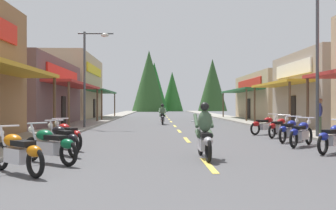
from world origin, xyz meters
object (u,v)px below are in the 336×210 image
at_px(motorcycle_parked_right_5, 279,127).
at_px(motorcycle_parked_left_2, 62,139).
at_px(motorcycle_parked_left_0, 18,152).
at_px(motorcycle_parked_left_1, 50,145).
at_px(motorcycle_parked_right_4, 290,130).
at_px(rider_cruising_trailing, 162,116).
at_px(rider_cruising_lead, 204,135).
at_px(streetlamp_right, 310,37).
at_px(motorcycle_parked_right_6, 265,125).
at_px(pedestrian_browsing, 320,114).
at_px(streetlamp_left, 90,65).
at_px(motorcycle_parked_left_3, 67,135).
at_px(motorcycle_parked_right_3, 301,133).
at_px(motorcycle_parked_right_2, 333,137).

relative_size(motorcycle_parked_right_5, motorcycle_parked_left_2, 0.95).
xyz_separation_m(motorcycle_parked_left_0, motorcycle_parked_left_1, (0.29, 1.45, 0.00)).
height_order(motorcycle_parked_right_4, motorcycle_parked_right_5, same).
height_order(motorcycle_parked_left_1, rider_cruising_trailing, rider_cruising_trailing).
bearing_deg(motorcycle_parked_right_4, rider_cruising_lead, 179.81).
bearing_deg(streetlamp_right, rider_cruising_lead, -131.82).
distance_m(motorcycle_parked_left_1, motorcycle_parked_left_2, 1.71).
xyz_separation_m(motorcycle_parked_right_6, pedestrian_browsing, (2.54, -0.53, 0.57)).
bearing_deg(streetlamp_left, motorcycle_parked_left_1, -84.38).
xyz_separation_m(motorcycle_parked_right_5, motorcycle_parked_left_3, (-8.62, -4.46, 0.00)).
xyz_separation_m(motorcycle_parked_right_3, motorcycle_parked_left_2, (-8.04, -2.17, 0.00)).
xyz_separation_m(motorcycle_parked_right_3, motorcycle_parked_left_3, (-8.22, -0.72, 0.00)).
xyz_separation_m(motorcycle_parked_right_4, motorcycle_parked_left_1, (-8.07, -5.51, 0.00)).
relative_size(streetlamp_left, rider_cruising_trailing, 2.81).
height_order(motorcycle_parked_right_4, motorcycle_parked_left_1, same).
bearing_deg(motorcycle_parked_right_3, rider_cruising_trailing, 57.93).
relative_size(motorcycle_parked_right_4, rider_cruising_trailing, 0.79).
relative_size(streetlamp_left, pedestrian_browsing, 3.33).
height_order(motorcycle_parked_left_1, motorcycle_parked_left_3, same).
relative_size(motorcycle_parked_left_2, rider_cruising_trailing, 0.80).
bearing_deg(motorcycle_parked_right_4, motorcycle_parked_left_2, 155.05).
bearing_deg(pedestrian_browsing, motorcycle_parked_right_2, 87.17).
distance_m(motorcycle_parked_right_2, rider_cruising_trailing, 18.10).
distance_m(streetlamp_right, motorcycle_parked_left_1, 12.26).
relative_size(motorcycle_parked_right_4, motorcycle_parked_right_5, 1.04).
height_order(motorcycle_parked_right_5, motorcycle_parked_right_6, same).
xyz_separation_m(streetlamp_left, motorcycle_parked_left_3, (1.10, -11.02, -3.45)).
distance_m(motorcycle_parked_right_3, motorcycle_parked_left_3, 8.25).
bearing_deg(rider_cruising_lead, pedestrian_browsing, -40.88).
xyz_separation_m(streetlamp_left, rider_cruising_lead, (5.42, -13.43, -3.29)).
height_order(motorcycle_parked_right_6, motorcycle_parked_left_3, same).
relative_size(motorcycle_parked_right_6, motorcycle_parked_left_3, 1.07).
distance_m(streetlamp_left, motorcycle_parked_right_3, 14.31).
distance_m(motorcycle_parked_left_0, pedestrian_browsing, 15.06).
xyz_separation_m(streetlamp_left, motorcycle_parked_left_0, (1.10, -15.62, -3.45)).
relative_size(motorcycle_parked_right_3, motorcycle_parked_right_5, 1.03).
bearing_deg(motorcycle_parked_right_6, pedestrian_browsing, -43.56).
bearing_deg(motorcycle_parked_right_6, rider_cruising_lead, -147.53).
bearing_deg(pedestrian_browsing, rider_cruising_lead, 67.65).
relative_size(streetlamp_left, motorcycle_parked_left_1, 3.46).
bearing_deg(streetlamp_right, motorcycle_parked_right_5, 142.34).
height_order(streetlamp_right, motorcycle_parked_right_6, streetlamp_right).
xyz_separation_m(streetlamp_left, motorcycle_parked_right_3, (9.32, -10.30, -3.45)).
bearing_deg(motorcycle_parked_right_6, motorcycle_parked_right_2, -121.62).
bearing_deg(motorcycle_parked_left_1, motorcycle_parked_right_3, -115.56).
height_order(motorcycle_parked_left_3, rider_cruising_trailing, rider_cruising_trailing).
distance_m(streetlamp_right, pedestrian_browsing, 4.17).
height_order(motorcycle_parked_right_6, pedestrian_browsing, pedestrian_browsing).
bearing_deg(motorcycle_parked_right_6, motorcycle_parked_right_5, -116.98).
height_order(motorcycle_parked_left_2, rider_cruising_trailing, rider_cruising_trailing).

